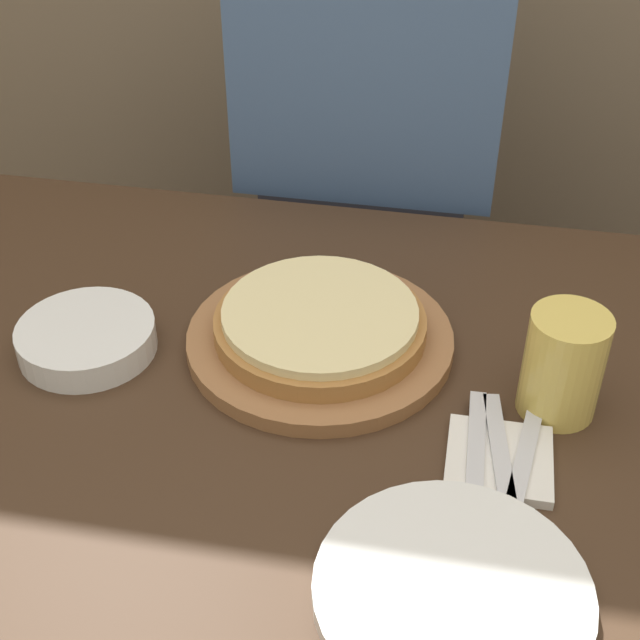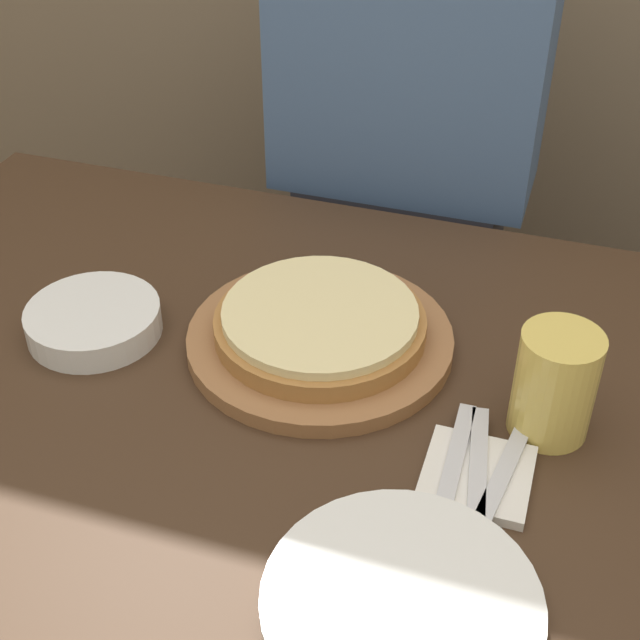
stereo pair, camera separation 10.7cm
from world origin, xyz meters
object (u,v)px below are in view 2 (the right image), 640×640
(beer_glass, at_px, (556,380))
(spoon, at_px, (502,475))
(dinner_knife, at_px, (478,470))
(pizza_on_board, at_px, (320,330))
(side_bowl, at_px, (94,320))
(dinner_plate, at_px, (401,603))
(fork, at_px, (454,464))
(diner_person, at_px, (402,212))

(beer_glass, distance_m, spoon, 0.12)
(dinner_knife, height_order, spoon, same)
(pizza_on_board, bearing_deg, dinner_knife, -35.80)
(pizza_on_board, bearing_deg, side_bowl, -167.72)
(pizza_on_board, bearing_deg, spoon, -32.95)
(side_bowl, bearing_deg, dinner_plate, -30.85)
(pizza_on_board, bearing_deg, fork, -39.10)
(fork, bearing_deg, pizza_on_board, 140.90)
(side_bowl, distance_m, fork, 0.48)
(spoon, xyz_separation_m, diner_person, (-0.26, 0.65, -0.10))
(fork, height_order, dinner_knife, same)
(pizza_on_board, relative_size, dinner_plate, 1.29)
(side_bowl, distance_m, spoon, 0.53)
(beer_glass, xyz_separation_m, side_bowl, (-0.56, -0.00, -0.05))
(pizza_on_board, relative_size, fork, 1.77)
(dinner_plate, bearing_deg, fork, 86.20)
(fork, bearing_deg, dinner_knife, -0.00)
(dinner_plate, bearing_deg, beer_glass, 70.89)
(fork, distance_m, dinner_knife, 0.02)
(side_bowl, xyz_separation_m, diner_person, (0.26, 0.55, -0.10))
(spoon, height_order, diner_person, diner_person)
(beer_glass, bearing_deg, side_bowl, -179.90)
(beer_glass, distance_m, dinner_plate, 0.30)
(pizza_on_board, height_order, fork, pizza_on_board)
(beer_glass, height_order, spoon, beer_glass)
(dinner_knife, bearing_deg, beer_glass, 59.56)
(pizza_on_board, relative_size, side_bowl, 1.95)
(fork, distance_m, diner_person, 0.69)
(pizza_on_board, xyz_separation_m, spoon, (0.25, -0.16, -0.01))
(dinner_plate, xyz_separation_m, spoon, (0.06, 0.18, 0.01))
(beer_glass, height_order, diner_person, diner_person)
(dinner_plate, bearing_deg, diner_person, 103.44)
(dinner_plate, height_order, spoon, dinner_plate)
(beer_glass, distance_m, fork, 0.14)
(dinner_knife, bearing_deg, fork, 180.00)
(beer_glass, xyz_separation_m, dinner_plate, (-0.10, -0.28, -0.06))
(side_bowl, distance_m, diner_person, 0.62)
(diner_person, bearing_deg, fork, -72.17)
(beer_glass, height_order, side_bowl, beer_glass)
(diner_person, bearing_deg, beer_glass, -61.92)
(beer_glass, xyz_separation_m, spoon, (-0.03, -0.10, -0.05))
(beer_glass, xyz_separation_m, dinner_knife, (-0.06, -0.10, -0.05))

